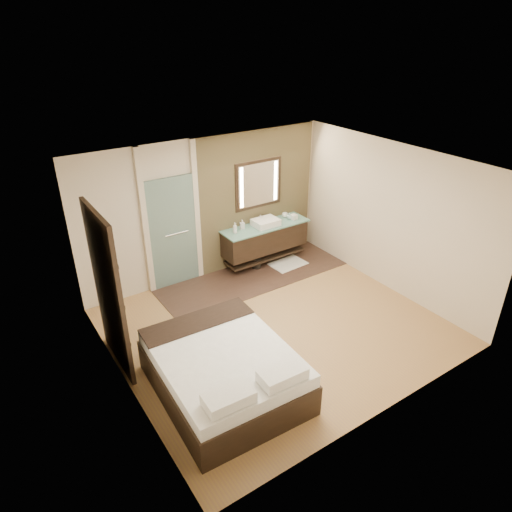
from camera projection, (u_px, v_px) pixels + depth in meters
floor at (276, 327)px, 7.53m from camera, size 5.00×5.00×0.00m
tile_strip at (253, 276)px, 9.00m from camera, size 3.80×1.30×0.01m
stone_wall at (257, 198)px, 9.08m from camera, size 2.60×0.08×2.70m
vanity at (265, 238)px, 9.22m from camera, size 1.85×0.55×0.88m
mirror_unit at (259, 184)px, 8.90m from camera, size 1.06×0.04×0.96m
frosted_door at (173, 228)px, 8.26m from camera, size 1.10×0.12×2.70m
shoji_partition at (108, 292)px, 6.22m from camera, size 0.06×1.20×2.40m
bed at (224, 371)px, 6.10m from camera, size 1.76×2.16×0.81m
bath_mat at (288, 264)px, 9.43m from camera, size 0.75×0.54×0.02m
waste_bin at (256, 263)px, 9.26m from camera, size 0.24×0.24×0.23m
tissue_box at (294, 217)px, 9.33m from camera, size 0.13×0.13×0.10m
soap_bottle_a at (235, 228)px, 8.70m from camera, size 0.09×0.09×0.21m
soap_bottle_b at (242, 224)px, 8.89m from camera, size 0.10×0.10×0.18m
soap_bottle_c at (289, 216)px, 9.32m from camera, size 0.13×0.13×0.14m
cup at (285, 215)px, 9.44m from camera, size 0.14×0.14×0.09m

